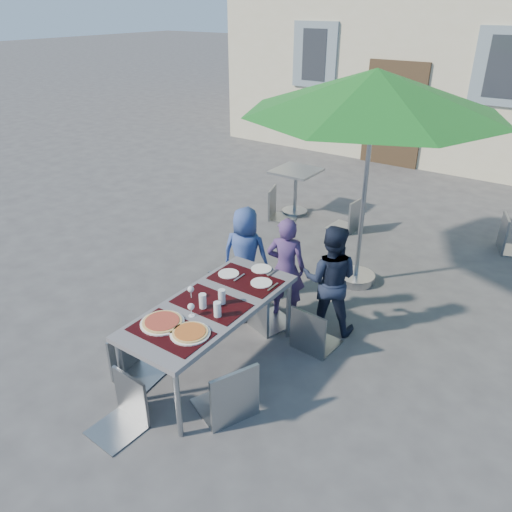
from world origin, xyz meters
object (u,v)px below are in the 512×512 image
Objects in this scene: pizza_near_left at (162,322)px; child_1 at (286,268)px; chair_2 at (315,304)px; child_0 at (245,254)px; chair_3 at (128,331)px; bg_chair_l_0 at (278,185)px; bg_chair_r_0 at (352,195)px; chair_5 at (118,377)px; chair_4 at (228,359)px; dining_table at (211,308)px; chair_0 at (228,270)px; pizza_near_right at (190,333)px; child_2 at (330,280)px; chair_1 at (263,280)px; cafe_table_0 at (296,183)px; patio_umbrella at (375,93)px.

child_1 reaches higher than pizza_near_left.
chair_2 is at bearing 124.85° from child_1.
child_0 is 1.83m from chair_3.
bg_chair_l_0 is 1.24m from bg_chair_r_0.
chair_5 is at bearing -89.83° from pizza_near_left.
child_1 reaches higher than chair_4.
bg_chair_l_0 is (-1.65, 2.42, -0.03)m from child_1.
child_0 is 2.62m from bg_chair_r_0.
chair_0 is at bearing 118.53° from dining_table.
chair_3 is at bearing -174.71° from pizza_near_right.
child_2 is 1.32× the size of chair_2.
chair_3 is at bearing -76.66° from bg_chair_l_0.
bg_chair_r_0 is (-0.37, 3.01, -0.01)m from chair_1.
dining_table is 1.07m from chair_5.
chair_0 is (-1.08, -0.40, -0.04)m from child_2.
child_1 is 0.65m from chair_0.
pizza_near_right is at bearing -64.81° from chair_0.
child_2 is at bearing 161.52° from child_1.
bg_chair_l_0 is (-1.12, 2.79, -0.01)m from chair_0.
cafe_table_0 is 1.11m from bg_chair_r_0.
pizza_near_right is at bearing -172.89° from chair_4.
bg_chair_r_0 is at bearing -102.17° from child_1.
chair_0 is 3.32m from cafe_table_0.
bg_chair_l_0 is (-2.20, 2.39, -0.05)m from child_2.
child_0 is 2.34m from patio_umbrella.
bg_chair_l_0 is (-2.02, 1.24, -1.82)m from patio_umbrella.
cafe_table_0 is (-2.13, 3.18, -0.02)m from chair_2.
chair_2 is (0.67, 0.83, -0.14)m from dining_table.
pizza_near_left is 0.39× the size of chair_0.
chair_4 is at bearing 7.11° from pizza_near_right.
chair_1 reaches higher than cafe_table_0.
child_0 reaches higher than chair_3.
patio_umbrella is at bearing 98.28° from chair_2.
pizza_near_right is 1.89m from child_0.
chair_5 reaches higher than chair_3.
chair_4 is at bearing 67.44° from child_2.
chair_5 is at bearing -94.53° from chair_1.
child_1 is at bearing 82.68° from pizza_near_left.
chair_4 is (0.37, 0.05, -0.14)m from pizza_near_right.
chair_3 is 4.44m from bg_chair_r_0.
bg_chair_r_0 is at bearing 92.51° from chair_5.
pizza_near_right is at bearing -83.45° from chair_1.
child_0 is 2.59m from bg_chair_l_0.
child_1 reaches higher than pizza_near_right.
child_2 reaches higher than chair_1.
chair_3 is (-1.20, -1.80, -0.11)m from child_2.
pizza_near_left is at bearing -174.20° from chair_4.
chair_5 reaches higher than dining_table.
chair_2 is 3.60m from bg_chair_l_0.
pizza_near_left is at bearing -70.93° from bg_chair_l_0.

